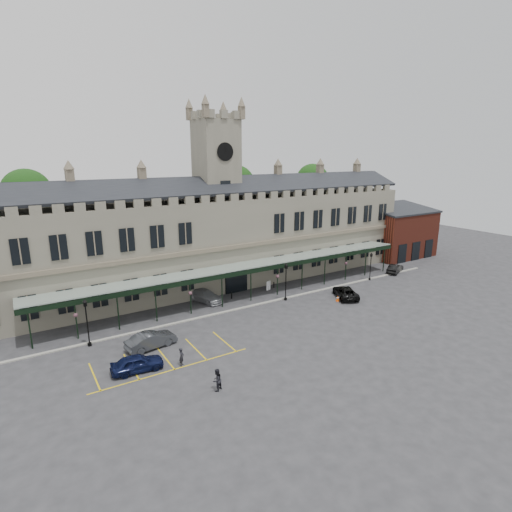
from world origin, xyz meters
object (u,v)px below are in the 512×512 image
lamp_post_right (371,264)px  station_building (218,238)px  car_left_b (151,340)px  person_b (217,380)px  sign_board (268,286)px  car_left_a (137,363)px  traffic_cone (338,298)px  clock_tower (217,189)px  person_a (182,357)px  lamp_post_mid (286,278)px  car_taxi (205,296)px  car_van (345,292)px  lamp_post_left (87,318)px  car_right_b (395,268)px

lamp_post_right → station_building: bearing=150.6°
car_left_b → person_b: person_b is taller
sign_board → car_left_a: 23.65m
traffic_cone → car_left_b: bearing=179.6°
clock_tower → person_a: (-13.20, -19.09, -12.30)m
station_building → person_a: size_ratio=36.82×
traffic_cone → person_a: person_a is taller
clock_tower → lamp_post_mid: size_ratio=5.14×
car_taxi → person_b: (-7.30, -18.10, 0.16)m
clock_tower → car_taxi: 14.62m
car_taxi → car_van: size_ratio=1.03×
sign_board → car_van: car_van is taller
lamp_post_left → person_b: (7.02, -13.08, -1.91)m
lamp_post_left → car_right_b: bearing=1.0°
lamp_post_left → car_van: lamp_post_left is taller
lamp_post_right → car_left_b: (-33.36, -3.79, -1.66)m
lamp_post_right → car_right_b: lamp_post_right is taller
person_a → clock_tower: bearing=1.9°
sign_board → lamp_post_left: bearing=178.0°
clock_tower → car_left_a: bearing=-132.9°
lamp_post_mid → person_a: (-16.97, -8.15, -2.05)m
lamp_post_mid → person_b: bearing=-140.7°
clock_tower → car_left_b: (-14.42, -14.53, -12.33)m
lamp_post_left → lamp_post_mid: 23.09m
station_building → traffic_cone: (9.03, -14.60, -6.11)m
car_left_a → station_building: bearing=-38.8°
car_left_a → car_van: 27.78m
station_building → car_left_b: bearing=-135.0°
traffic_cone → person_a: size_ratio=0.45×
clock_tower → car_taxi: (-5.00, -6.00, -12.37)m
lamp_post_left → car_left_b: bearing=-35.7°
lamp_post_left → car_left_b: size_ratio=1.00×
car_taxi → clock_tower: bearing=28.4°
car_left_b → car_van: car_left_b is taller
clock_tower → lamp_post_left: (-19.32, -11.01, -10.30)m
traffic_cone → station_building: bearing=121.7°
car_right_b → car_left_b: bearing=73.3°
traffic_cone → person_b: 23.32m
station_building → sign_board: size_ratio=47.65×
car_left_a → lamp_post_mid: bearing=-66.7°
clock_tower → car_van: size_ratio=4.96×
lamp_post_left → car_right_b: 44.38m
lamp_post_mid → car_van: bearing=-24.9°
station_building → traffic_cone: bearing=-58.3°
sign_board → person_a: (-17.23, -12.42, 0.20)m
traffic_cone → car_right_b: size_ratio=0.18×
lamp_post_left → traffic_cone: size_ratio=6.54×
sign_board → station_building: bearing=109.0°
lamp_post_right → car_left_a: bearing=-168.5°
person_a → car_van: bearing=-41.9°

